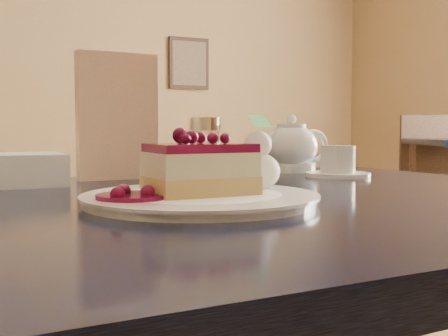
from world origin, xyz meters
name	(u,v)px	position (x,y,z in m)	size (l,w,h in m)	color
main_table	(184,261)	(-0.21, 0.02, 0.72)	(1.31, 0.90, 0.80)	black
dessert_plate	(200,199)	(-0.21, -0.03, 0.81)	(0.29, 0.29, 0.01)	white
cheesecake_slice	(200,170)	(-0.21, -0.03, 0.85)	(0.13, 0.10, 0.06)	#D9C066
whipped_cream	(258,171)	(-0.12, -0.02, 0.84)	(0.06, 0.06, 0.05)	white
berry_sauce	(132,197)	(-0.30, -0.04, 0.82)	(0.09, 0.09, 0.01)	#4C092D
tea_set	(300,151)	(0.19, 0.35, 0.85)	(0.19, 0.28, 0.11)	white
menu_card	(117,116)	(-0.21, 0.36, 0.92)	(0.15, 0.03, 0.24)	#F5E8C4
sugar_shaker	(204,146)	(-0.03, 0.37, 0.86)	(0.06, 0.06, 0.12)	white
napkin_stack	(23,169)	(-0.38, 0.31, 0.83)	(0.13, 0.13, 0.05)	white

